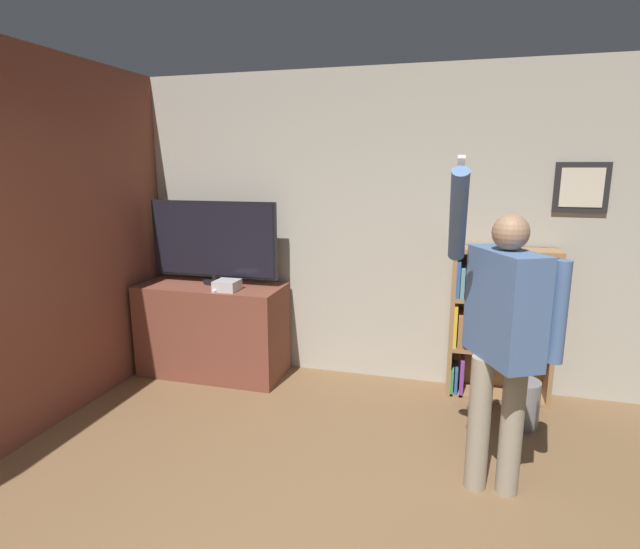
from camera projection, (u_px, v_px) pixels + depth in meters
wall_back at (372, 229)px, 4.37m from camera, size 6.18×0.09×2.70m
wall_side_brick at (32, 246)px, 3.47m from camera, size 0.06×4.63×2.70m
tv_ledge at (213, 330)px, 4.59m from camera, size 1.31×0.57×0.84m
television at (213, 241)px, 4.50m from camera, size 1.21×0.22×0.75m
game_console at (227, 285)px, 4.30m from camera, size 0.20×0.20×0.09m
remote_loose at (219, 290)px, 4.27m from camera, size 0.09×0.14×0.02m
bookshelf at (491, 322)px, 4.09m from camera, size 0.81×0.28×1.26m
person at (503, 329)px, 2.77m from camera, size 0.64×0.59×1.94m
waste_bin at (521, 403)px, 3.70m from camera, size 0.26×0.26×0.35m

